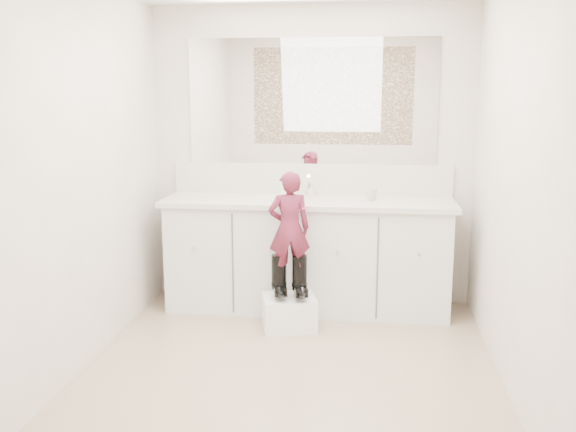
# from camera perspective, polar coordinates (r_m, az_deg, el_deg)

# --- Properties ---
(floor) EXTENTS (3.00, 3.00, 0.00)m
(floor) POSITION_cam_1_polar(r_m,az_deg,el_deg) (4.12, 0.04, -13.74)
(floor) COLOR #8E795D
(floor) RESTS_ON ground
(wall_back) EXTENTS (2.60, 0.00, 2.60)m
(wall_back) POSITION_cam_1_polar(r_m,az_deg,el_deg) (5.26, 2.09, 5.32)
(wall_back) COLOR beige
(wall_back) RESTS_ON floor
(wall_front) EXTENTS (2.60, 0.00, 2.60)m
(wall_front) POSITION_cam_1_polar(r_m,az_deg,el_deg) (2.32, -4.59, -2.26)
(wall_front) COLOR beige
(wall_front) RESTS_ON floor
(wall_left) EXTENTS (0.00, 3.00, 3.00)m
(wall_left) POSITION_cam_1_polar(r_m,az_deg,el_deg) (4.14, -18.13, 3.18)
(wall_left) COLOR beige
(wall_left) RESTS_ON floor
(wall_right) EXTENTS (0.00, 3.00, 3.00)m
(wall_right) POSITION_cam_1_polar(r_m,az_deg,el_deg) (3.84, 19.70, 2.48)
(wall_right) COLOR beige
(wall_right) RESTS_ON floor
(vanity_cabinet) EXTENTS (2.20, 0.55, 0.85)m
(vanity_cabinet) POSITION_cam_1_polar(r_m,az_deg,el_deg) (5.13, 1.75, -3.65)
(vanity_cabinet) COLOR silver
(vanity_cabinet) RESTS_ON floor
(countertop) EXTENTS (2.28, 0.58, 0.04)m
(countertop) POSITION_cam_1_polar(r_m,az_deg,el_deg) (5.02, 1.77, 1.23)
(countertop) COLOR beige
(countertop) RESTS_ON vanity_cabinet
(backsplash) EXTENTS (2.28, 0.03, 0.25)m
(backsplash) POSITION_cam_1_polar(r_m,az_deg,el_deg) (5.26, 2.06, 3.30)
(backsplash) COLOR beige
(backsplash) RESTS_ON countertop
(mirror) EXTENTS (2.00, 0.02, 1.00)m
(mirror) POSITION_cam_1_polar(r_m,az_deg,el_deg) (5.22, 2.11, 10.12)
(mirror) COLOR white
(mirror) RESTS_ON wall_back
(dot_panel) EXTENTS (2.00, 0.01, 1.20)m
(dot_panel) POSITION_cam_1_polar(r_m,az_deg,el_deg) (2.27, -4.71, 8.92)
(dot_panel) COLOR #472819
(dot_panel) RESTS_ON wall_front
(faucet) EXTENTS (0.08, 0.08, 0.10)m
(faucet) POSITION_cam_1_polar(r_m,az_deg,el_deg) (5.17, 1.95, 2.31)
(faucet) COLOR silver
(faucet) RESTS_ON countertop
(cup) EXTENTS (0.12, 0.12, 0.09)m
(cup) POSITION_cam_1_polar(r_m,az_deg,el_deg) (5.04, 7.43, 1.91)
(cup) COLOR beige
(cup) RESTS_ON countertop
(soap_bottle) EXTENTS (0.08, 0.08, 0.17)m
(soap_bottle) POSITION_cam_1_polar(r_m,az_deg,el_deg) (5.04, -0.17, 2.50)
(soap_bottle) COLOR white
(soap_bottle) RESTS_ON countertop
(step_stool) EXTENTS (0.45, 0.40, 0.24)m
(step_stool) POSITION_cam_1_polar(r_m,az_deg,el_deg) (4.77, 0.11, -8.59)
(step_stool) COLOR white
(step_stool) RESTS_ON floor
(boot_left) EXTENTS (0.16, 0.23, 0.32)m
(boot_left) POSITION_cam_1_polar(r_m,az_deg,el_deg) (4.70, -0.81, -5.34)
(boot_left) COLOR black
(boot_left) RESTS_ON step_stool
(boot_right) EXTENTS (0.16, 0.23, 0.32)m
(boot_right) POSITION_cam_1_polar(r_m,az_deg,el_deg) (4.68, 1.02, -5.41)
(boot_right) COLOR black
(boot_right) RESTS_ON step_stool
(toddler) EXTENTS (0.34, 0.27, 0.83)m
(toddler) POSITION_cam_1_polar(r_m,az_deg,el_deg) (4.60, 0.11, -1.12)
(toddler) COLOR #9F3052
(toddler) RESTS_ON step_stool
(toothbrush) EXTENTS (0.13, 0.04, 0.06)m
(toothbrush) POSITION_cam_1_polar(r_m,az_deg,el_deg) (4.56, 0.98, 0.52)
(toothbrush) COLOR #CA4E81
(toothbrush) RESTS_ON toddler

